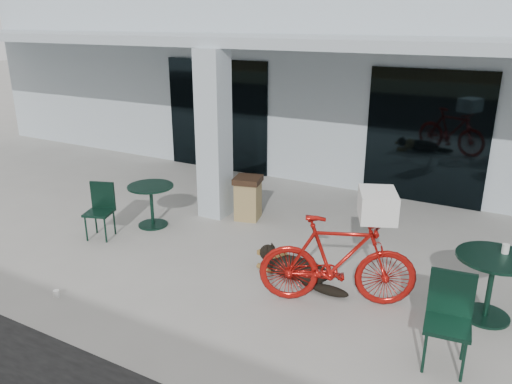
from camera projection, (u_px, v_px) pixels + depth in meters
The scene contains 16 objects.
ground at pixel (215, 284), 7.14m from camera, with size 80.00×80.00×0.00m, color #A4A29B.
building at pixel (388, 72), 13.42m from camera, with size 22.00×7.00×4.50m, color #ADBBC4.
storefront_glass_left at pixel (217, 116), 12.28m from camera, with size 2.80×0.06×2.70m, color black.
storefront_glass_right at pixel (426, 138), 9.98m from camera, with size 2.40×0.06×2.70m, color black.
column at pixel (214, 136), 9.22m from camera, with size 0.50×0.50×3.12m, color #ADBBC4.
overhang at pixel (320, 42), 9.06m from camera, with size 22.00×2.80×0.18m, color #ADBBC4.
bicycle at pixel (337, 260), 6.50m from camera, with size 0.58×2.05×1.23m, color #AD130D.
laundry_basket at pixel (377, 205), 6.19m from camera, with size 0.60×0.44×0.35m, color white.
dog at pixel (296, 267), 7.21m from camera, with size 1.18×0.39×0.39m, color black, non-canonical shape.
cup_near_dog at pixel (56, 294), 6.80m from camera, with size 0.08×0.08×0.10m, color white.
cafe_table_near at pixel (152, 206), 9.06m from camera, with size 0.83×0.83×0.77m, color #102E22, non-canonical shape.
cafe_chair_near at pixel (99, 212), 8.52m from camera, with size 0.43×0.47×0.96m, color #102E22, non-canonical shape.
cafe_table_far at pixel (490, 287), 6.22m from camera, with size 0.91×0.91×0.86m, color #102E22, non-canonical shape.
cafe_chair_far_a at pixel (448, 324), 5.29m from camera, with size 0.48×0.52×1.05m, color #102E22, non-canonical shape.
cup_on_table at pixel (506, 249), 6.14m from camera, with size 0.09×0.09×0.12m, color white.
trash_receptacle at pixel (248, 198), 9.38m from camera, with size 0.48×0.48×0.82m, color #947D4D, non-canonical shape.
Camera 1 is at (3.58, -5.23, 3.59)m, focal length 35.00 mm.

